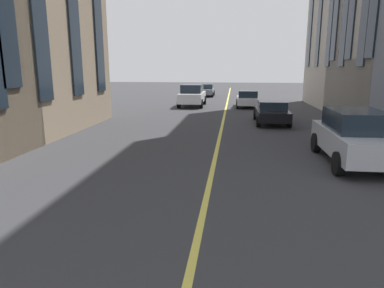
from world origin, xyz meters
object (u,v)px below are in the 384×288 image
Objects in this scene: car_grey_near at (206,90)px; car_white_mid at (192,95)px; car_white_far at (248,99)px; car_black_parked_b at (272,112)px; car_silver_parked_a at (355,136)px.

car_white_mid is (-10.58, 0.34, 0.27)m from car_grey_near.
car_white_far is 4.77m from car_white_mid.
car_white_far is (8.53, 1.13, -0.00)m from car_black_parked_b.
car_white_far is 0.83× the size of car_white_mid.
car_white_mid is at bearing 24.26° from car_silver_parked_a.
car_silver_parked_a is 19.15m from car_white_mid.
car_white_far is (17.20, 3.11, -0.27)m from car_silver_parked_a.
car_silver_parked_a reaches higher than car_grey_near.
car_silver_parked_a is 29.03m from car_grey_near.
car_silver_parked_a reaches higher than car_white_far.
car_white_mid reaches higher than car_black_parked_b.
car_black_parked_b is 0.94× the size of car_silver_parked_a.
car_silver_parked_a and car_white_mid have the same top height.
car_black_parked_b is at bearing 12.90° from car_silver_parked_a.
car_white_mid reaches higher than car_white_far.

